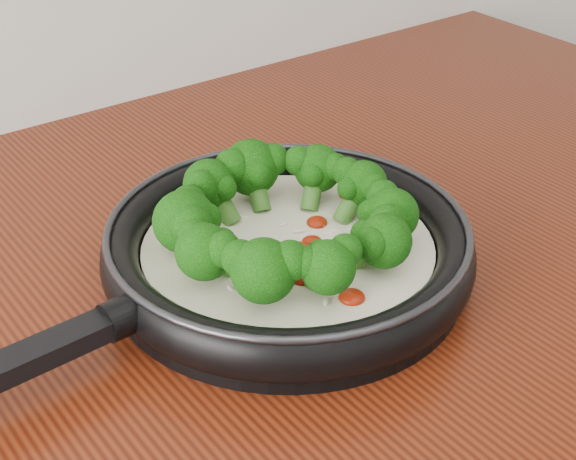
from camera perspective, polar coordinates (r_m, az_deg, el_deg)
skillet at (r=0.77m, az=-0.28°, el=-0.95°), size 0.53×0.35×0.10m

